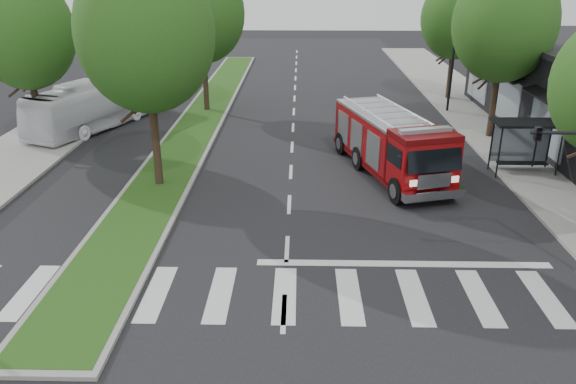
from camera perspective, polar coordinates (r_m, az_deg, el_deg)
ground at (r=20.25m, az=-0.10°, el=-5.81°), size 140.00×140.00×0.00m
sidewalk_right at (r=31.80m, az=23.53°, el=3.08°), size 5.00×80.00×0.15m
sidewalk_left at (r=32.99m, az=-25.76°, el=3.36°), size 5.00×80.00×0.15m
median at (r=37.64m, az=-8.69°, el=7.49°), size 3.00×50.00×0.15m
bus_shelter at (r=29.13m, az=23.03°, el=5.59°), size 3.20×1.60×2.61m
tree_right_mid at (r=33.86m, az=21.16°, el=15.71°), size 5.60×5.60×9.72m
tree_right_far at (r=43.45m, az=16.72°, el=16.53°), size 5.00×5.00×8.73m
tree_median_near at (r=24.86m, az=-14.26°, el=15.35°), size 5.80×5.80×10.16m
tree_median_far at (r=38.52m, az=-8.76°, el=17.51°), size 5.60×5.60×9.72m
tree_left_mid at (r=33.33m, az=-25.25°, el=14.46°), size 5.20×5.20×9.16m
streetlight_right_far at (r=39.46m, az=16.31°, el=14.08°), size 2.11×0.20×8.00m
fire_engine at (r=27.36m, az=10.41°, el=4.86°), size 5.06×9.47×3.15m
city_bus at (r=36.94m, az=-18.65°, el=8.53°), size 6.20×10.74×2.94m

